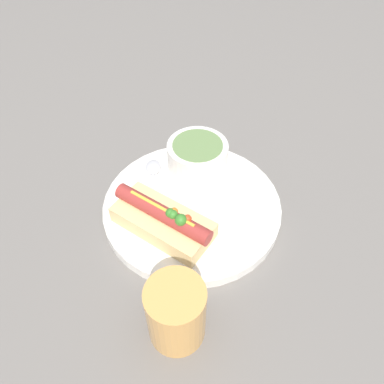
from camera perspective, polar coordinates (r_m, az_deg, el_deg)
The scene contains 6 objects.
ground_plane at distance 0.62m, azimuth -0.00°, elevation -2.80°, with size 4.00×4.00×0.00m, color slate.
dinner_plate at distance 0.61m, azimuth -0.00°, elevation -2.25°, with size 0.29×0.29×0.02m.
hot_dog at distance 0.55m, azimuth -4.33°, elevation -4.31°, with size 0.16×0.09×0.06m.
soup_bowl at distance 0.64m, azimuth 0.85°, elevation 5.74°, with size 0.10×0.10×0.05m.
spoon at distance 0.64m, azimuth -6.02°, elevation 1.93°, with size 0.13×0.14×0.01m.
drinking_glass at distance 0.47m, azimuth -2.44°, elevation -17.94°, with size 0.07×0.07×0.10m.
Camera 1 is at (0.26, -0.30, 0.47)m, focal length 35.00 mm.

